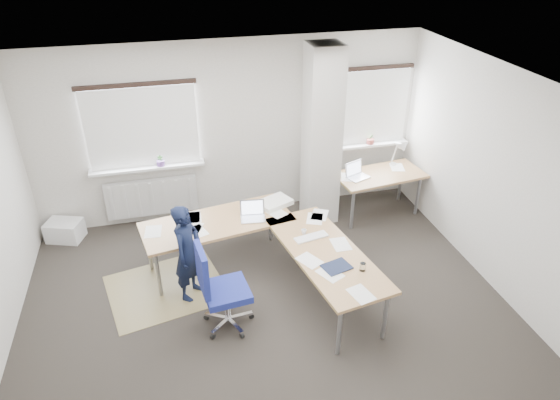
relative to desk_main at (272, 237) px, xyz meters
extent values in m
plane|color=#2A2522|center=(-0.19, -0.54, -0.69)|extent=(6.00, 6.00, 0.00)
cube|color=#BAB5AA|center=(-0.19, 1.96, 0.71)|extent=(6.00, 0.04, 2.80)
cube|color=#BAB5AA|center=(-0.19, -3.04, 0.71)|extent=(6.00, 0.04, 2.80)
cube|color=#BAB5AA|center=(2.81, -0.54, 0.71)|extent=(0.04, 5.00, 2.80)
cube|color=white|center=(-0.19, -0.54, 2.11)|extent=(6.00, 5.00, 0.04)
cube|color=#BAB5AA|center=(1.11, 1.41, 0.70)|extent=(0.50, 0.50, 2.78)
cube|color=white|center=(-1.49, 1.93, 0.91)|extent=(1.60, 0.04, 1.20)
cube|color=white|center=(-1.49, 1.89, 0.91)|extent=(1.60, 0.02, 1.20)
cube|color=white|center=(-1.49, 1.86, 0.29)|extent=(1.70, 0.20, 0.04)
cube|color=white|center=(2.11, 1.93, 0.91)|extent=(1.20, 0.04, 1.20)
cube|color=white|center=(2.11, 1.89, 0.91)|extent=(1.20, 0.02, 1.20)
cube|color=white|center=(2.11, 1.86, 0.29)|extent=(1.30, 0.20, 0.04)
cube|color=silver|center=(-1.49, 1.88, -0.24)|extent=(1.40, 0.10, 0.60)
cylinder|color=#6A408E|center=(-1.29, 1.84, 0.35)|extent=(0.12, 0.12, 0.08)
imported|color=#2F6829|center=(-1.29, 1.84, 0.39)|extent=(0.09, 0.06, 0.17)
cylinder|color=#A74740|center=(2.11, 1.84, 0.35)|extent=(0.12, 0.12, 0.08)
imported|color=#2F6829|center=(2.11, 1.84, 0.39)|extent=(0.09, 0.07, 0.17)
cube|color=olive|center=(-1.40, 0.15, -0.69)|extent=(1.67, 1.50, 0.01)
cube|color=white|center=(-2.82, 1.71, -0.54)|extent=(0.59, 0.50, 0.30)
cube|color=olive|center=(-0.64, 0.48, 0.02)|extent=(2.11, 1.14, 0.04)
cube|color=olive|center=(0.56, -0.52, 0.02)|extent=(1.14, 2.11, 0.04)
cylinder|color=gray|center=(-1.47, 0.03, -0.35)|extent=(0.05, 0.05, 0.69)
cylinder|color=gray|center=(-1.58, 0.62, -0.35)|extent=(0.05, 0.05, 0.69)
cylinder|color=gray|center=(0.20, 0.94, -0.35)|extent=(0.05, 0.05, 0.69)
cylinder|color=gray|center=(0.42, -1.46, -0.35)|extent=(0.05, 0.05, 0.69)
cylinder|color=gray|center=(1.01, -1.36, -0.35)|extent=(0.05, 0.05, 0.69)
cylinder|color=gray|center=(0.69, 0.42, -0.35)|extent=(0.05, 0.05, 0.69)
cube|color=#B7B7BC|center=(-0.16, 0.42, 0.05)|extent=(0.36, 0.27, 0.01)
cube|color=#B7B7BC|center=(-0.15, 0.54, 0.16)|extent=(0.33, 0.08, 0.22)
cube|color=silver|center=(-0.15, 0.54, 0.16)|extent=(0.29, 0.07, 0.19)
cube|color=white|center=(0.47, -0.20, 0.05)|extent=(0.46, 0.22, 0.02)
cube|color=#121A32|center=(0.58, -0.85, 0.05)|extent=(0.37, 0.32, 0.01)
cube|color=white|center=(0.22, 0.72, 0.07)|extent=(0.54, 0.48, 0.07)
imported|color=white|center=(0.40, -0.09, 0.07)|extent=(0.09, 0.09, 0.07)
cylinder|color=silver|center=(0.85, -0.98, 0.09)|extent=(0.07, 0.07, 0.10)
cube|color=olive|center=(2.06, 1.26, 0.02)|extent=(1.48, 0.88, 0.04)
cylinder|color=gray|center=(1.50, 0.93, -0.35)|extent=(0.05, 0.05, 0.69)
cylinder|color=gray|center=(2.69, 1.09, -0.35)|extent=(0.05, 0.05, 0.69)
cylinder|color=gray|center=(1.43, 1.43, -0.35)|extent=(0.05, 0.05, 0.69)
cylinder|color=gray|center=(2.62, 1.58, -0.35)|extent=(0.05, 0.05, 0.69)
cube|color=#B7B7BC|center=(1.67, 1.22, 0.05)|extent=(0.39, 0.34, 0.01)
cube|color=#B7B7BC|center=(1.63, 1.32, 0.16)|extent=(0.32, 0.16, 0.22)
cube|color=silver|center=(1.63, 1.32, 0.16)|extent=(0.28, 0.14, 0.19)
cylinder|color=silver|center=(2.41, 1.53, 0.05)|extent=(0.10, 0.10, 0.02)
cylinder|color=silver|center=(2.41, 1.53, 0.24)|extent=(0.02, 0.16, 0.38)
cylinder|color=silver|center=(2.41, 1.41, 0.46)|extent=(0.02, 0.29, 0.13)
cone|color=silver|center=(2.41, 1.27, 0.44)|extent=(0.14, 0.16, 0.17)
cube|color=navy|center=(-0.71, -0.70, -0.18)|extent=(0.56, 0.56, 0.09)
cube|color=navy|center=(-0.96, -0.73, 0.19)|extent=(0.11, 0.45, 0.55)
cylinder|color=silver|center=(-0.71, -0.70, -0.39)|extent=(0.07, 0.07, 0.38)
cylinder|color=black|center=(-0.42, -0.67, -0.65)|extent=(0.07, 0.04, 0.07)
cylinder|color=black|center=(-0.65, -0.42, -0.65)|extent=(0.05, 0.07, 0.07)
cylinder|color=black|center=(-0.96, -0.56, -0.65)|extent=(0.07, 0.06, 0.07)
cylinder|color=black|center=(-0.92, -0.90, -0.65)|extent=(0.07, 0.07, 0.07)
cylinder|color=black|center=(-0.59, -0.97, -0.65)|extent=(0.06, 0.07, 0.07)
imported|color=black|center=(-1.08, -0.04, -0.03)|extent=(0.53, 0.57, 1.32)
camera|label=1|loc=(-1.19, -5.20, 3.62)|focal=32.00mm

